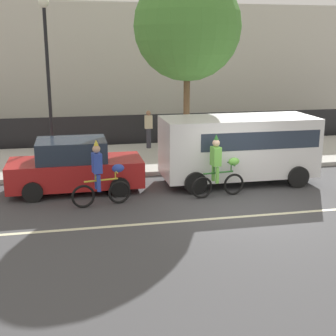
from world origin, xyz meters
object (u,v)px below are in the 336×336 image
at_px(parade_cyclist_cobalt, 101,177).
at_px(pedestrian_onlooker, 149,128).
at_px(parade_cyclist_lime, 219,170).
at_px(parked_van_white, 240,144).
at_px(parked_car_red, 75,167).
at_px(street_lamp_post, 47,59).

relative_size(parade_cyclist_cobalt, pedestrian_onlooker, 1.19).
height_order(parade_cyclist_lime, pedestrian_onlooker, parade_cyclist_lime).
distance_m(parked_van_white, parked_car_red, 5.40).
bearing_deg(parade_cyclist_cobalt, parked_car_red, 114.18).
relative_size(parade_cyclist_lime, pedestrian_onlooker, 1.19).
distance_m(parked_van_white, pedestrian_onlooker, 5.72).
height_order(parked_car_red, pedestrian_onlooker, pedestrian_onlooker).
height_order(street_lamp_post, pedestrian_onlooker, street_lamp_post).
relative_size(parade_cyclist_lime, street_lamp_post, 0.33).
relative_size(parked_car_red, street_lamp_post, 0.70).
height_order(parked_van_white, street_lamp_post, street_lamp_post).
height_order(parade_cyclist_lime, street_lamp_post, street_lamp_post).
xyz_separation_m(parade_cyclist_cobalt, parked_van_white, (4.66, 1.51, 0.44)).
distance_m(parade_cyclist_lime, parked_van_white, 1.87).
bearing_deg(parade_cyclist_lime, parked_car_red, 160.68).
bearing_deg(pedestrian_onlooker, parked_van_white, -67.66).
bearing_deg(street_lamp_post, pedestrian_onlooker, 34.14).
distance_m(parade_cyclist_cobalt, parked_van_white, 4.92).
relative_size(parade_cyclist_cobalt, parked_van_white, 0.38).
bearing_deg(street_lamp_post, parked_car_red, -73.88).
distance_m(parked_car_red, pedestrian_onlooker, 6.12).
distance_m(parade_cyclist_lime, parked_car_red, 4.46).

